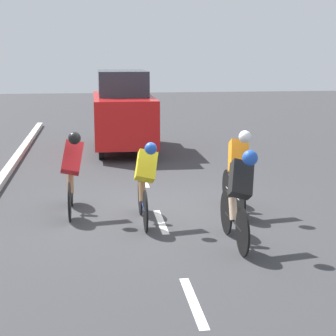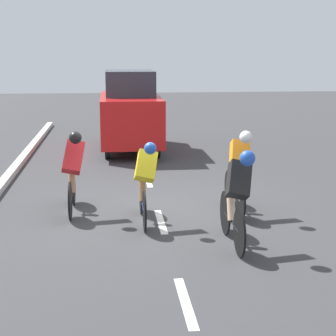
{
  "view_description": "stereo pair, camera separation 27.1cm",
  "coord_description": "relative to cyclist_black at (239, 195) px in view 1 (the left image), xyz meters",
  "views": [
    {
      "loc": [
        1.11,
        9.9,
        2.9
      ],
      "look_at": [
        -0.12,
        0.64,
        0.95
      ],
      "focal_mm": 60.0,
      "sensor_mm": 36.0,
      "label": 1
    },
    {
      "loc": [
        0.84,
        9.93,
        2.9
      ],
      "look_at": [
        -0.12,
        0.64,
        0.95
      ],
      "focal_mm": 60.0,
      "sensor_mm": 36.0,
      "label": 2
    }
  ],
  "objects": [
    {
      "name": "ground_plane",
      "position": [
        1.02,
        -1.99,
        -0.79
      ],
      "size": [
        60.0,
        60.0,
        0.0
      ],
      "primitive_type": "plane",
      "color": "#38383A"
    },
    {
      "name": "lane_stripe_near",
      "position": [
        1.02,
        1.86,
        -0.79
      ],
      "size": [
        0.12,
        1.4,
        0.01
      ],
      "primitive_type": "cube",
      "color": "white",
      "rests_on": "ground"
    },
    {
      "name": "lane_stripe_mid",
      "position": [
        1.02,
        -1.34,
        -0.79
      ],
      "size": [
        0.12,
        1.4,
        0.01
      ],
      "primitive_type": "cube",
      "color": "white",
      "rests_on": "ground"
    },
    {
      "name": "lane_stripe_far",
      "position": [
        1.02,
        -4.54,
        -0.79
      ],
      "size": [
        0.12,
        1.4,
        0.01
      ],
      "primitive_type": "cube",
      "color": "white",
      "rests_on": "ground"
    },
    {
      "name": "cyclist_black",
      "position": [
        0.0,
        0.0,
        0.0
      ],
      "size": [
        0.45,
        1.72,
        1.51
      ],
      "color": "black",
      "rests_on": "ground"
    },
    {
      "name": "cyclist_yellow",
      "position": [
        1.29,
        -1.3,
        -0.05
      ],
      "size": [
        0.43,
        1.72,
        1.45
      ],
      "color": "black",
      "rests_on": "ground"
    },
    {
      "name": "cyclist_orange",
      "position": [
        -0.42,
        -1.75,
        0.02
      ],
      "size": [
        0.42,
        1.66,
        1.55
      ],
      "color": "black",
      "rests_on": "ground"
    },
    {
      "name": "cyclist_red",
      "position": [
        2.54,
        -2.02,
        0.01
      ],
      "size": [
        0.43,
        1.68,
        1.54
      ],
      "color": "black",
      "rests_on": "ground"
    },
    {
      "name": "support_car",
      "position": [
        1.26,
        -8.53,
        0.36
      ],
      "size": [
        1.7,
        3.98,
        2.34
      ],
      "color": "black",
      "rests_on": "ground"
    }
  ]
}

